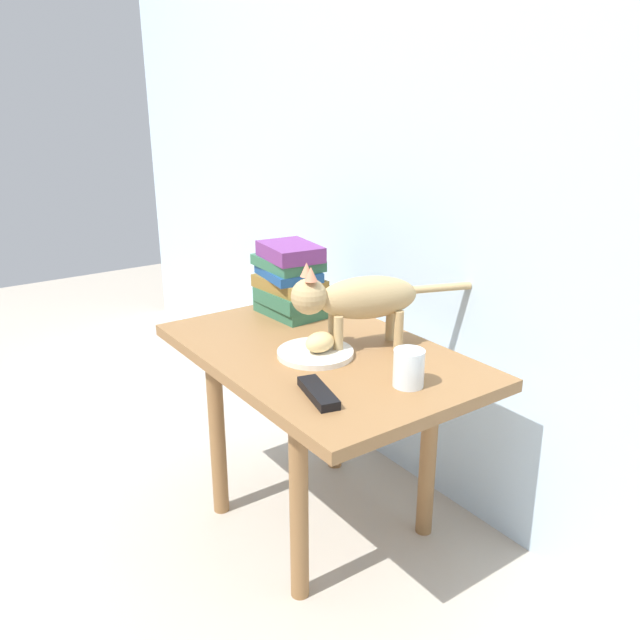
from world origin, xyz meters
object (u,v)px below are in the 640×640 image
at_px(plate, 315,353).
at_px(cat, 356,299).
at_px(bread_roll, 320,342).
at_px(candle_jar, 409,370).
at_px(tv_remote, 318,393).
at_px(book_stack, 290,280).
at_px(side_table, 320,375).

distance_m(plate, cat, 0.17).
height_order(plate, bread_roll, bread_roll).
relative_size(candle_jar, tv_remote, 0.57).
distance_m(book_stack, candle_jar, 0.57).
xyz_separation_m(cat, tv_remote, (0.18, -0.24, -0.12)).
height_order(cat, book_stack, cat).
distance_m(side_table, plate, 0.09).
bearing_deg(cat, candle_jar, -10.32).
distance_m(bread_roll, cat, 0.14).
bearing_deg(side_table, book_stack, 162.09).
relative_size(cat, candle_jar, 5.36).
xyz_separation_m(cat, book_stack, (-0.32, 0.01, -0.03)).
xyz_separation_m(plate, tv_remote, (0.19, -0.13, 0.00)).
relative_size(side_table, cat, 1.84).
relative_size(plate, candle_jar, 2.25).
distance_m(bread_roll, candle_jar, 0.26).
relative_size(side_table, candle_jar, 9.87).
xyz_separation_m(bread_roll, book_stack, (-0.32, 0.12, 0.07)).
distance_m(side_table, bread_roll, 0.12).
distance_m(book_stack, tv_remote, 0.57).
distance_m(plate, bread_roll, 0.03).
bearing_deg(cat, tv_remote, -53.87).
height_order(plate, cat, cat).
bearing_deg(plate, candle_jar, 14.95).
relative_size(book_stack, candle_jar, 2.62).
bearing_deg(candle_jar, cat, 169.68).
bearing_deg(candle_jar, tv_remote, -109.27).
height_order(candle_jar, tv_remote, candle_jar).
xyz_separation_m(side_table, book_stack, (-0.28, 0.09, 0.18)).
bearing_deg(cat, book_stack, 178.48).
xyz_separation_m(side_table, plate, (0.03, -0.03, 0.08)).
bearing_deg(candle_jar, side_table, -172.74).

